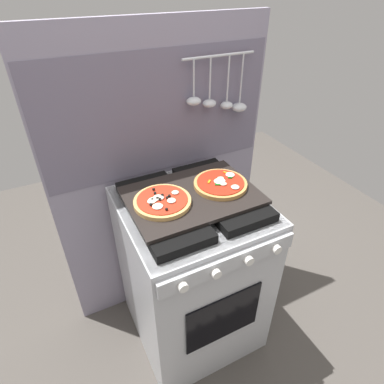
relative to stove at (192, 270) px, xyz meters
name	(u,v)px	position (x,y,z in m)	size (l,w,h in m)	color
ground_plane	(192,323)	(0.00, 0.00, -0.45)	(4.00, 4.00, 0.00)	#4C4742
kitchen_backsplash	(164,181)	(0.00, 0.34, 0.34)	(1.10, 0.09, 1.55)	gray
stove	(192,270)	(0.00, 0.00, 0.00)	(0.60, 0.64, 0.90)	#B7BABF
baking_tray	(192,196)	(0.00, 0.00, 0.46)	(0.54, 0.38, 0.02)	black
pizza_left	(162,201)	(-0.14, 0.00, 0.48)	(0.23, 0.23, 0.03)	tan
pizza_right	(221,184)	(0.14, 0.00, 0.48)	(0.23, 0.23, 0.03)	#C18947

